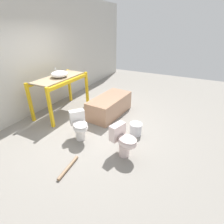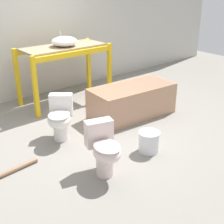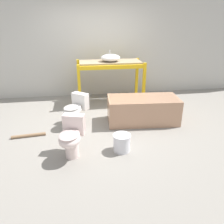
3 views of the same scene
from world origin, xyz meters
name	(u,v)px [view 1 (image 1 of 3)]	position (x,y,z in m)	size (l,w,h in m)	color
ground_plane	(89,126)	(0.00, 0.00, 0.00)	(12.00, 12.00, 0.00)	gray
warehouse_wall_rear	(26,57)	(0.00, 1.86, 1.60)	(10.80, 0.08, 3.20)	beige
shelving_rack	(60,83)	(0.34, 1.14, 0.88)	(1.65, 0.77, 1.06)	yellow
sink_basin	(59,74)	(0.35, 1.10, 1.15)	(0.47, 0.45, 0.26)	white
bathtub_main	(110,104)	(0.84, -0.18, 0.31)	(1.49, 0.78, 0.54)	tan
toilet_near	(124,140)	(-0.61, -1.26, 0.35)	(0.47, 0.61, 0.64)	silver
toilet_far	(79,126)	(-0.55, -0.15, 0.35)	(0.59, 0.62, 0.64)	white
bucket_white	(136,129)	(0.19, -1.22, 0.15)	(0.30, 0.30, 0.29)	silver
loose_pipe	(68,167)	(-1.43, -0.51, 0.03)	(0.61, 0.12, 0.06)	#8C6B4C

